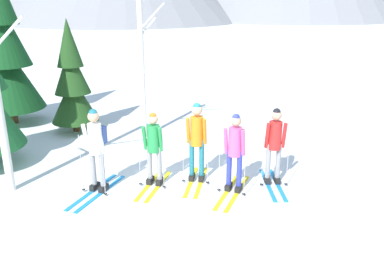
{
  "coord_description": "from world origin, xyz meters",
  "views": [
    {
      "loc": [
        0.27,
        -8.05,
        3.95
      ],
      "look_at": [
        0.13,
        0.35,
        1.05
      ],
      "focal_mm": 37.74,
      "sensor_mm": 36.0,
      "label": 1
    }
  ],
  "objects": [
    {
      "name": "skier_in_pink",
      "position": [
        1.03,
        -0.27,
        0.96
      ],
      "size": [
        0.89,
        1.74,
        1.71
      ],
      "color": "yellow",
      "rests_on": "ground"
    },
    {
      "name": "skier_in_green",
      "position": [
        -0.69,
        0.0,
        0.89
      ],
      "size": [
        0.67,
        1.58,
        1.64
      ],
      "color": "yellow",
      "rests_on": "ground"
    },
    {
      "name": "skier_in_orange",
      "position": [
        0.24,
        0.23,
        1.03
      ],
      "size": [
        0.6,
        1.59,
        1.8
      ],
      "color": "yellow",
      "rests_on": "ground"
    },
    {
      "name": "skier_in_red",
      "position": [
        1.91,
        0.12,
        0.97
      ],
      "size": [
        0.61,
        1.61,
        1.72
      ],
      "color": "#1E84D1",
      "rests_on": "ground"
    },
    {
      "name": "pine_tree_far",
      "position": [
        -5.8,
        4.47,
        2.41
      ],
      "size": [
        2.19,
        2.19,
        5.28
      ],
      "color": "#51381E",
      "rests_on": "ground"
    },
    {
      "name": "skier_in_white",
      "position": [
        -1.84,
        -0.31,
        1.03
      ],
      "size": [
        0.91,
        1.79,
        1.81
      ],
      "color": "#1E84D1",
      "rests_on": "ground"
    },
    {
      "name": "pine_tree_near",
      "position": [
        -3.48,
        3.67,
        1.54
      ],
      "size": [
        1.39,
        1.39,
        3.36
      ],
      "color": "#51381E",
      "rests_on": "ground"
    },
    {
      "name": "ground_plane",
      "position": [
        0.0,
        0.0,
        0.0
      ],
      "size": [
        400.0,
        400.0,
        0.0
      ],
      "primitive_type": "plane",
      "color": "white"
    },
    {
      "name": "birch_tree_slender",
      "position": [
        -1.3,
        3.19,
        2.01
      ],
      "size": [
        0.94,
        0.81,
        3.88
      ],
      "color": "silver",
      "rests_on": "ground"
    }
  ]
}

